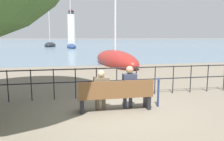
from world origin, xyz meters
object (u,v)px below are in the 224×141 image
park_bench (116,96)px  sailboat_0 (71,46)px  closed_umbrella (158,90)px  seated_person_right (129,86)px  sailboat_2 (115,60)px  harbor_lighthouse (71,26)px  sailboat_4 (50,45)px  seated_person_left (101,89)px

park_bench → sailboat_0: sailboat_0 is taller
closed_umbrella → seated_person_right: bearing=-178.0°
sailboat_2 → harbor_lighthouse: (-1.53, 114.39, 8.31)m
sailboat_0 → harbor_lighthouse: bearing=85.7°
sailboat_4 → harbor_lighthouse: (6.19, 77.75, 8.32)m
sailboat_2 → harbor_lighthouse: bearing=82.6°
seated_person_left → closed_umbrella: (1.74, 0.03, -0.14)m
sailboat_0 → sailboat_2: (2.95, -28.85, 0.03)m
park_bench → sailboat_0: (-0.71, 39.43, -0.14)m
sailboat_4 → closed_umbrella: bearing=-79.2°
closed_umbrella → harbor_lighthouse: bearing=90.3°
seated_person_right → harbor_lighthouse: (0.30, 124.89, 7.95)m
seated_person_left → sailboat_2: sailboat_2 is taller
seated_person_left → sailboat_2: (2.66, 10.49, -0.31)m
seated_person_left → seated_person_right: (0.82, -0.00, 0.05)m
seated_person_right → sailboat_4: sailboat_4 is taller
seated_person_left → closed_umbrella: bearing=1.0°
harbor_lighthouse → seated_person_right: bearing=-90.1°
closed_umbrella → sailboat_4: (-6.81, 47.10, -0.18)m
harbor_lighthouse → seated_person_left: bearing=-90.5°
seated_person_left → sailboat_4: bearing=96.1°
park_bench → seated_person_left: seated_person_left is taller
sailboat_0 → sailboat_4: size_ratio=1.02×
closed_umbrella → sailboat_0: (-2.04, 39.32, -0.21)m
sailboat_0 → harbor_lighthouse: size_ratio=0.55×
park_bench → closed_umbrella: 1.34m
seated_person_right → harbor_lighthouse: bearing=89.9°
seated_person_left → closed_umbrella: 1.75m
closed_umbrella → sailboat_4: size_ratio=0.09×
sailboat_4 → harbor_lighthouse: size_ratio=0.53×
seated_person_right → closed_umbrella: 0.94m
sailboat_4 → harbor_lighthouse: harbor_lighthouse is taller
seated_person_right → sailboat_2: bearing=80.1°
sailboat_0 → park_bench: bearing=-92.3°
park_bench → seated_person_right: (0.41, 0.08, 0.26)m
seated_person_left → harbor_lighthouse: harbor_lighthouse is taller
sailboat_0 → sailboat_4: (-4.77, 7.78, 0.03)m
seated_person_left → sailboat_0: sailboat_0 is taller
sailboat_2 → sailboat_4: sailboat_4 is taller
seated_person_left → sailboat_0: 39.35m
seated_person_right → closed_umbrella: bearing=2.0°
harbor_lighthouse → closed_umbrella: bearing=-89.7°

